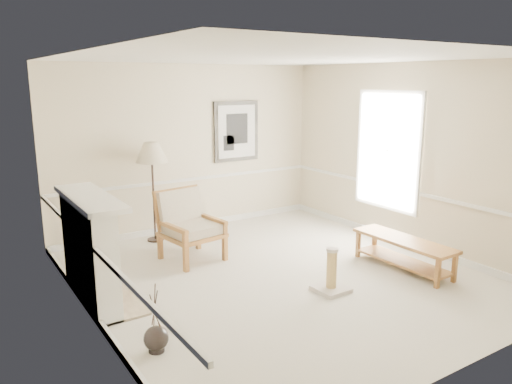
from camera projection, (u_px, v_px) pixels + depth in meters
ground at (279, 276)px, 6.83m from camera, size 5.50×5.50×0.00m
room at (286, 139)px, 6.56m from camera, size 5.04×5.54×2.92m
fireplace at (91, 251)px, 5.94m from camera, size 0.64×1.64×1.31m
floor_vase at (156, 339)px, 4.91m from camera, size 0.25×0.25×0.73m
armchair at (187, 222)px, 7.43m from camera, size 0.89×0.94×1.04m
floor_lamp at (152, 155)px, 8.04m from camera, size 0.55×0.55×1.65m
bench at (404, 249)px, 7.04m from camera, size 0.49×1.55×0.44m
scratching_post at (331, 278)px, 6.32m from camera, size 0.41×0.41×0.57m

